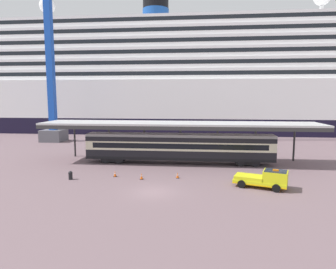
{
  "coord_description": "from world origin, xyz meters",
  "views": [
    {
      "loc": [
        4.18,
        -27.66,
        9.14
      ],
      "look_at": [
        0.49,
        8.93,
        4.5
      ],
      "focal_mm": 31.8,
      "sensor_mm": 36.0,
      "label": 1
    }
  ],
  "objects_px": {
    "traffic_cone_mid": "(115,174)",
    "quay_bollard": "(70,175)",
    "traffic_cone_near": "(142,176)",
    "dockside_crane": "(53,50)",
    "traffic_cone_far": "(178,175)",
    "cruise_ship": "(178,83)",
    "train_carriage": "(179,147)",
    "service_truck": "(266,178)"
  },
  "relations": [
    {
      "from": "traffic_cone_mid",
      "to": "quay_bollard",
      "type": "height_order",
      "value": "quay_bollard"
    },
    {
      "from": "traffic_cone_near",
      "to": "quay_bollard",
      "type": "xyz_separation_m",
      "value": [
        -7.88,
        -0.85,
        0.18
      ]
    },
    {
      "from": "traffic_cone_mid",
      "to": "dockside_crane",
      "type": "relative_size",
      "value": 0.01
    },
    {
      "from": "traffic_cone_near",
      "to": "traffic_cone_far",
      "type": "bearing_deg",
      "value": 12.86
    },
    {
      "from": "traffic_cone_near",
      "to": "traffic_cone_mid",
      "type": "distance_m",
      "value": 3.35
    },
    {
      "from": "cruise_ship",
      "to": "traffic_cone_far",
      "type": "distance_m",
      "value": 52.45
    },
    {
      "from": "quay_bollard",
      "to": "train_carriage",
      "type": "bearing_deg",
      "value": 39.1
    },
    {
      "from": "traffic_cone_mid",
      "to": "quay_bollard",
      "type": "xyz_separation_m",
      "value": [
        -4.62,
        -1.64,
        0.19
      ]
    },
    {
      "from": "dockside_crane",
      "to": "quay_bollard",
      "type": "distance_m",
      "value": 36.14
    },
    {
      "from": "traffic_cone_mid",
      "to": "dockside_crane",
      "type": "bearing_deg",
      "value": 127.12
    },
    {
      "from": "traffic_cone_mid",
      "to": "train_carriage",
      "type": "bearing_deg",
      "value": 48.24
    },
    {
      "from": "traffic_cone_near",
      "to": "quay_bollard",
      "type": "distance_m",
      "value": 7.93
    },
    {
      "from": "train_carriage",
      "to": "quay_bollard",
      "type": "xyz_separation_m",
      "value": [
        -11.52,
        -9.36,
        -1.8
      ]
    },
    {
      "from": "train_carriage",
      "to": "traffic_cone_mid",
      "type": "height_order",
      "value": "train_carriage"
    },
    {
      "from": "train_carriage",
      "to": "service_truck",
      "type": "relative_size",
      "value": 4.59
    },
    {
      "from": "traffic_cone_mid",
      "to": "cruise_ship",
      "type": "bearing_deg",
      "value": 85.73
    },
    {
      "from": "service_truck",
      "to": "dockside_crane",
      "type": "bearing_deg",
      "value": 141.49
    },
    {
      "from": "cruise_ship",
      "to": "traffic_cone_mid",
      "type": "xyz_separation_m",
      "value": [
        -3.8,
        -50.88,
        -12.74
      ]
    },
    {
      "from": "cruise_ship",
      "to": "dockside_crane",
      "type": "height_order",
      "value": "dockside_crane"
    },
    {
      "from": "traffic_cone_near",
      "to": "dockside_crane",
      "type": "height_order",
      "value": "dockside_crane"
    },
    {
      "from": "quay_bollard",
      "to": "dockside_crane",
      "type": "bearing_deg",
      "value": 118.55
    },
    {
      "from": "service_truck",
      "to": "quay_bollard",
      "type": "xyz_separation_m",
      "value": [
        -20.94,
        1.04,
        -0.47
      ]
    },
    {
      "from": "traffic_cone_near",
      "to": "dockside_crane",
      "type": "xyz_separation_m",
      "value": [
        -22.88,
        26.71,
        18.1
      ]
    },
    {
      "from": "cruise_ship",
      "to": "service_truck",
      "type": "height_order",
      "value": "cruise_ship"
    },
    {
      "from": "traffic_cone_far",
      "to": "traffic_cone_mid",
      "type": "bearing_deg",
      "value": -179.02
    },
    {
      "from": "train_carriage",
      "to": "traffic_cone_far",
      "type": "xyz_separation_m",
      "value": [
        0.34,
        -7.6,
        -2.0
      ]
    },
    {
      "from": "traffic_cone_near",
      "to": "service_truck",
      "type": "bearing_deg",
      "value": -8.24
    },
    {
      "from": "dockside_crane",
      "to": "cruise_ship",
      "type": "bearing_deg",
      "value": 46.81
    },
    {
      "from": "service_truck",
      "to": "traffic_cone_near",
      "type": "bearing_deg",
      "value": 171.76
    },
    {
      "from": "cruise_ship",
      "to": "service_truck",
      "type": "bearing_deg",
      "value": -76.85
    },
    {
      "from": "traffic_cone_near",
      "to": "traffic_cone_far",
      "type": "relative_size",
      "value": 1.08
    },
    {
      "from": "cruise_ship",
      "to": "train_carriage",
      "type": "bearing_deg",
      "value": -85.9
    },
    {
      "from": "cruise_ship",
      "to": "quay_bollard",
      "type": "bearing_deg",
      "value": -99.12
    },
    {
      "from": "train_carriage",
      "to": "traffic_cone_far",
      "type": "bearing_deg",
      "value": -87.46
    },
    {
      "from": "train_carriage",
      "to": "dockside_crane",
      "type": "xyz_separation_m",
      "value": [
        -26.52,
        18.2,
        16.12
      ]
    },
    {
      "from": "train_carriage",
      "to": "dockside_crane",
      "type": "relative_size",
      "value": 0.44
    },
    {
      "from": "cruise_ship",
      "to": "traffic_cone_far",
      "type": "height_order",
      "value": "cruise_ship"
    },
    {
      "from": "traffic_cone_far",
      "to": "service_truck",
      "type": "bearing_deg",
      "value": -17.13
    },
    {
      "from": "traffic_cone_near",
      "to": "traffic_cone_mid",
      "type": "bearing_deg",
      "value": 166.47
    },
    {
      "from": "service_truck",
      "to": "traffic_cone_near",
      "type": "xyz_separation_m",
      "value": [
        -13.06,
        1.89,
        -0.65
      ]
    },
    {
      "from": "traffic_cone_mid",
      "to": "quay_bollard",
      "type": "distance_m",
      "value": 4.91
    },
    {
      "from": "service_truck",
      "to": "quay_bollard",
      "type": "relative_size",
      "value": 5.81
    }
  ]
}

